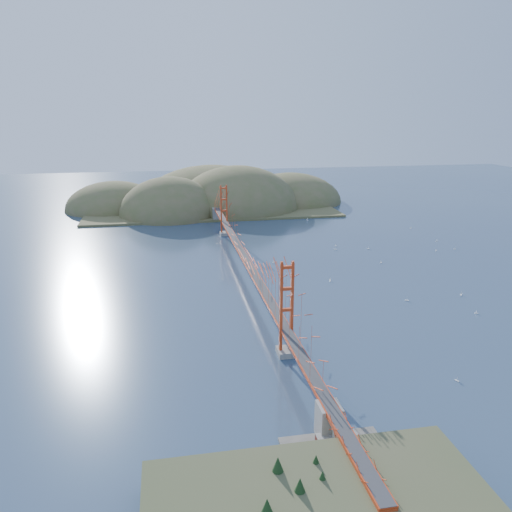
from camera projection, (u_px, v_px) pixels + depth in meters
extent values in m
plane|color=#314662|center=(245.00, 276.00, 88.08)|extent=(320.00, 320.00, 0.00)
cube|color=gray|center=(286.00, 352.00, 59.69)|extent=(2.00, 2.40, 0.70)
cube|color=gray|center=(224.00, 234.00, 116.27)|extent=(2.00, 2.40, 0.70)
cube|color=red|center=(245.00, 258.00, 87.14)|extent=(1.40, 92.00, 0.16)
cube|color=red|center=(245.00, 259.00, 87.20)|extent=(1.33, 92.00, 0.24)
cube|color=#38383A|center=(245.00, 257.00, 87.12)|extent=(1.19, 92.00, 0.03)
cube|color=gray|center=(329.00, 422.00, 44.24)|extent=(2.00, 2.20, 3.30)
cube|color=gray|center=(217.00, 214.00, 130.99)|extent=(2.20, 2.60, 3.30)
cube|color=red|center=(355.00, 449.00, 38.11)|extent=(1.40, 12.00, 0.16)
cube|color=red|center=(355.00, 452.00, 38.19)|extent=(1.33, 12.00, 0.30)
cube|color=gray|center=(374.00, 508.00, 34.86)|extent=(0.50, 0.70, 2.95)
cube|color=gray|center=(358.00, 478.00, 37.69)|extent=(0.50, 0.70, 2.95)
cube|color=gray|center=(344.00, 452.00, 40.52)|extent=(0.50, 0.70, 2.95)
cube|color=gray|center=(336.00, 437.00, 42.40)|extent=(0.50, 0.70, 2.95)
cube|color=#59544C|center=(337.00, 455.00, 42.32)|extent=(9.00, 6.00, 0.24)
cube|color=maroon|center=(339.00, 444.00, 42.91)|extent=(3.70, 2.30, 0.75)
cube|color=gray|center=(340.00, 440.00, 42.79)|extent=(3.70, 2.30, 0.10)
cylinder|color=white|center=(340.00, 435.00, 42.66)|extent=(0.03, 0.03, 1.00)
cube|color=#3F4C2B|center=(300.00, 473.00, 39.04)|extent=(24.00, 3.00, 1.80)
cone|color=black|center=(215.00, 475.00, 35.22)|extent=(0.64, 0.64, 0.91)
cone|color=black|center=(257.00, 475.00, 35.36)|extent=(0.50, 0.50, 0.71)
cone|color=black|center=(249.00, 473.00, 35.12)|extent=(0.89, 0.89, 1.27)
cube|color=brown|center=(210.00, 207.00, 148.35)|extent=(70.00, 40.00, 0.60)
ellipsoid|color=brown|center=(170.00, 215.00, 138.79)|extent=(28.00, 28.00, 21.00)
ellipsoid|color=brown|center=(238.00, 208.00, 147.94)|extent=(36.00, 36.00, 25.00)
ellipsoid|color=brown|center=(290.00, 201.00, 158.62)|extent=(32.00, 32.00, 18.00)
ellipsoid|color=brown|center=(115.00, 209.00, 147.30)|extent=(28.00, 28.00, 16.00)
ellipsoid|color=brown|center=(213.00, 199.00, 161.97)|extent=(44.00, 44.00, 22.00)
cube|color=white|center=(461.00, 295.00, 78.71)|extent=(0.46, 0.58, 0.10)
cylinder|color=white|center=(461.00, 293.00, 78.62)|extent=(0.02, 0.02, 0.62)
cube|color=white|center=(273.00, 262.00, 95.49)|extent=(0.49, 0.38, 0.09)
cylinder|color=white|center=(273.00, 261.00, 95.42)|extent=(0.01, 0.01, 0.52)
cube|color=white|center=(336.00, 246.00, 106.90)|extent=(0.40, 0.50, 0.09)
cylinder|color=white|center=(336.00, 245.00, 106.83)|extent=(0.01, 0.01, 0.53)
cube|color=white|center=(436.00, 251.00, 103.19)|extent=(0.39, 0.48, 0.09)
cylinder|color=white|center=(436.00, 250.00, 103.12)|extent=(0.01, 0.01, 0.52)
cube|color=white|center=(476.00, 313.00, 71.72)|extent=(0.50, 0.33, 0.09)
cylinder|color=white|center=(476.00, 312.00, 71.65)|extent=(0.01, 0.01, 0.52)
cube|color=white|center=(307.00, 220.00, 131.77)|extent=(0.42, 0.66, 0.11)
cylinder|color=white|center=(307.00, 219.00, 131.67)|extent=(0.02, 0.02, 0.69)
cube|color=white|center=(457.00, 381.00, 53.93)|extent=(0.35, 0.50, 0.09)
cylinder|color=white|center=(457.00, 379.00, 53.85)|extent=(0.01, 0.01, 0.52)
cube|color=white|center=(411.00, 228.00, 122.58)|extent=(0.52, 0.50, 0.10)
cylinder|color=white|center=(411.00, 227.00, 122.50)|extent=(0.02, 0.02, 0.59)
cube|color=white|center=(455.00, 249.00, 104.51)|extent=(0.38, 0.51, 0.09)
cylinder|color=white|center=(455.00, 248.00, 104.44)|extent=(0.01, 0.01, 0.54)
cube|color=white|center=(407.00, 300.00, 76.50)|extent=(0.60, 0.47, 0.11)
cylinder|color=white|center=(407.00, 298.00, 76.41)|extent=(0.02, 0.02, 0.64)
cube|color=white|center=(330.00, 281.00, 85.35)|extent=(0.25, 0.59, 0.10)
cylinder|color=white|center=(330.00, 279.00, 85.26)|extent=(0.02, 0.02, 0.62)
cube|color=white|center=(381.00, 263.00, 95.15)|extent=(0.51, 0.47, 0.09)
cylinder|color=white|center=(381.00, 261.00, 95.07)|extent=(0.02, 0.02, 0.57)
cube|color=white|center=(437.00, 241.00, 110.81)|extent=(0.51, 0.22, 0.09)
cylinder|color=white|center=(437.00, 240.00, 110.73)|extent=(0.01, 0.01, 0.54)
cube|color=white|center=(335.00, 249.00, 104.25)|extent=(0.62, 0.47, 0.11)
cylinder|color=white|center=(335.00, 248.00, 104.15)|extent=(0.02, 0.02, 0.66)
cube|color=white|center=(368.00, 249.00, 104.74)|extent=(0.60, 0.52, 0.11)
cylinder|color=white|center=(368.00, 247.00, 104.65)|extent=(0.02, 0.02, 0.65)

